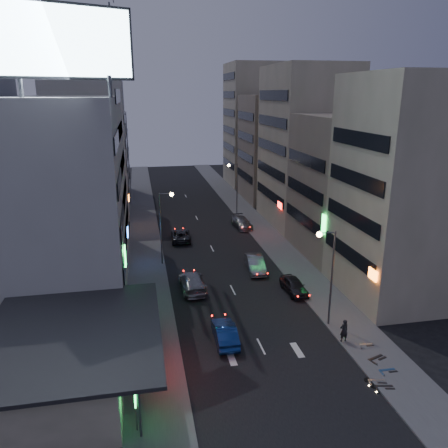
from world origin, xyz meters
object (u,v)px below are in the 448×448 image
object	(u,v)px
parked_car_left	(181,235)
scooter_blue	(395,361)
parked_car_right_near	(294,286)
scooter_black_a	(393,378)
scooter_black_b	(381,347)
parked_car_right_far	(242,223)
person	(344,331)
parked_car_right_mid	(255,264)
road_car_silver	(192,282)
scooter_silver_b	(372,337)
scooter_silver_a	(386,373)
road_car_blue	(225,333)

from	to	relation	value
parked_car_left	scooter_blue	distance (m)	32.48
parked_car_right_near	parked_car_left	size ratio (longest dim) A/B	0.82
scooter_black_a	scooter_black_b	xyz separation A→B (m)	(1.10, 3.33, 0.07)
parked_car_left	parked_car_right_far	xyz separation A→B (m)	(9.04, 3.99, 0.03)
parked_car_left	person	distance (m)	28.21
parked_car_right_mid	scooter_blue	size ratio (longest dim) A/B	2.80
parked_car_right_mid	scooter_black_b	world-z (taller)	parked_car_right_mid
parked_car_right_far	scooter_blue	distance (m)	34.41
road_car_silver	scooter_silver_b	world-z (taller)	road_car_silver
scooter_black_b	road_car_silver	bearing A→B (deg)	22.76
scooter_silver_a	scooter_black_b	bearing A→B (deg)	-10.23
road_car_silver	scooter_black_a	size ratio (longest dim) A/B	3.23
scooter_silver_a	scooter_silver_b	xyz separation A→B (m)	(1.39, 4.24, -0.00)
scooter_black_a	scooter_black_b	bearing A→B (deg)	-6.62
parked_car_right_near	scooter_silver_a	size ratio (longest dim) A/B	2.54
road_car_silver	person	distance (m)	15.34
scooter_black_a	road_car_silver	bearing A→B (deg)	44.31
scooter_blue	scooter_silver_b	distance (m)	3.20
parked_car_left	scooter_silver_a	bearing A→B (deg)	111.86
person	parked_car_right_near	bearing A→B (deg)	-89.55
parked_car_left	road_car_blue	xyz separation A→B (m)	(0.90, -24.56, 0.04)
parked_car_left	scooter_silver_b	distance (m)	29.56
road_car_blue	road_car_silver	world-z (taller)	road_car_silver
parked_car_right_near	road_car_blue	size ratio (longest dim) A/B	0.93
parked_car_left	scooter_black_a	distance (m)	33.65
parked_car_left	parked_car_right_far	distance (m)	9.88
parked_car_right_near	parked_car_left	world-z (taller)	parked_car_right_near
parked_car_right_mid	parked_car_left	xyz separation A→B (m)	(-6.79, 11.57, -0.10)
road_car_blue	scooter_black_a	xyz separation A→B (m)	(9.64, -7.40, -0.10)
parked_car_right_mid	parked_car_left	distance (m)	13.42
road_car_silver	scooter_silver_b	distance (m)	17.19
parked_car_right_mid	parked_car_left	world-z (taller)	parked_car_right_mid
scooter_blue	person	bearing A→B (deg)	27.45
road_car_silver	scooter_blue	bearing A→B (deg)	127.02
scooter_silver_b	parked_car_left	bearing A→B (deg)	26.38
road_car_blue	scooter_blue	world-z (taller)	road_car_blue
scooter_silver_a	scooter_blue	world-z (taller)	scooter_blue
parked_car_right_mid	scooter_silver_a	distance (m)	20.11
scooter_silver_a	scooter_blue	size ratio (longest dim) A/B	0.95
parked_car_right_far	scooter_black_a	size ratio (longest dim) A/B	2.93
parked_car_right_far	person	xyz separation A→B (m)	(0.70, -30.47, 0.29)
parked_car_right_near	person	size ratio (longest dim) A/B	2.33
parked_car_right_near	road_car_blue	world-z (taller)	road_car_blue
person	scooter_black_a	world-z (taller)	person
scooter_black_a	person	bearing A→B (deg)	19.93
scooter_blue	scooter_black_b	xyz separation A→B (m)	(-0.03, 1.69, 0.06)
parked_car_right_mid	road_car_silver	distance (m)	7.93
parked_car_right_mid	parked_car_right_far	xyz separation A→B (m)	(2.25, 15.56, -0.07)
parked_car_left	scooter_black_b	world-z (taller)	parked_car_left
parked_car_right_mid	scooter_silver_b	world-z (taller)	parked_car_right_mid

